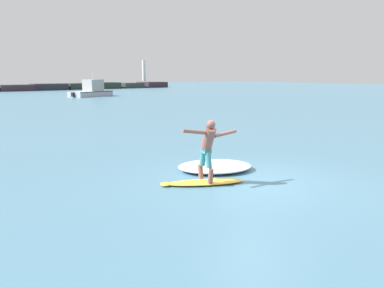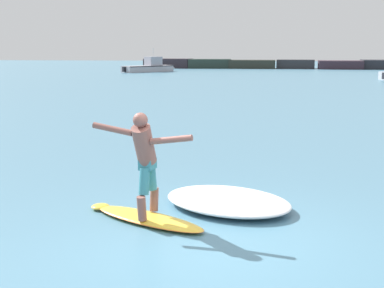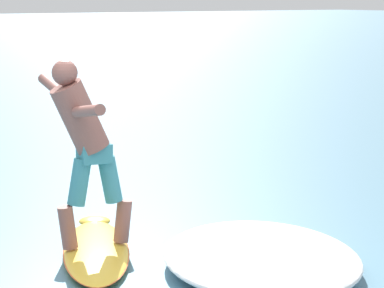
{
  "view_description": "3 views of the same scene",
  "coord_description": "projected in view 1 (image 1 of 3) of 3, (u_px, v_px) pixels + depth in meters",
  "views": [
    {
      "loc": [
        -7.05,
        -6.31,
        2.8
      ],
      "look_at": [
        -0.41,
        2.02,
        0.8
      ],
      "focal_mm": 35.0,
      "sensor_mm": 36.0,
      "label": 1
    },
    {
      "loc": [
        0.77,
        -6.82,
        2.59
      ],
      "look_at": [
        -0.57,
        2.58,
        0.88
      ],
      "focal_mm": 50.0,
      "sensor_mm": 36.0,
      "label": 2
    },
    {
      "loc": [
        5.64,
        -2.91,
        2.2
      ],
      "look_at": [
        -1.07,
        1.82,
        0.86
      ],
      "focal_mm": 85.0,
      "sensor_mm": 36.0,
      "label": 3
    }
  ],
  "objects": [
    {
      "name": "wave_foam_at_tail",
      "position": [
        215.0,
        166.0,
        11.02
      ],
      "size": [
        2.67,
        2.43,
        0.23
      ],
      "color": "white",
      "rests_on": "ground"
    },
    {
      "name": "small_boat_offshore",
      "position": [
        92.0,
        91.0,
        47.5
      ],
      "size": [
        6.52,
        4.11,
        3.02
      ],
      "color": "#AAADB9",
      "rests_on": "ground"
    },
    {
      "name": "rock_jetty_breakwater",
      "position": [
        39.0,
        87.0,
        65.31
      ],
      "size": [
        54.33,
        4.95,
        5.62
      ],
      "color": "#2E272D",
      "rests_on": "ground"
    },
    {
      "name": "surfboard",
      "position": [
        204.0,
        182.0,
        9.64
      ],
      "size": [
        2.14,
        1.47,
        0.23
      ],
      "color": "yellow",
      "rests_on": "ground"
    },
    {
      "name": "surfer",
      "position": [
        208.0,
        145.0,
        9.39
      ],
      "size": [
        1.53,
        0.73,
        1.6
      ],
      "color": "brown",
      "rests_on": "surfboard"
    },
    {
      "name": "ground_plane",
      "position": [
        253.0,
        184.0,
        9.68
      ],
      "size": [
        200.0,
        200.0,
        0.0
      ],
      "primitive_type": "plane",
      "color": "teal"
    }
  ]
}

